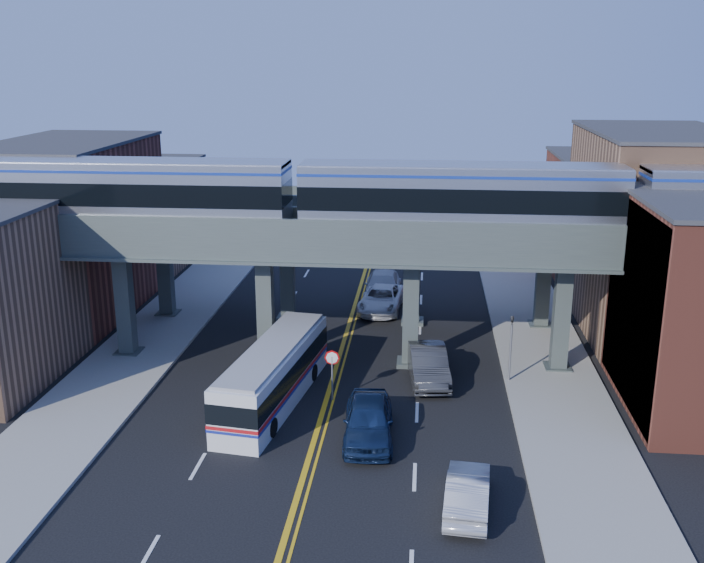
{
  "coord_description": "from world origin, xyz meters",
  "views": [
    {
      "loc": [
        4.67,
        -32.39,
        16.45
      ],
      "look_at": [
        0.98,
        6.07,
        5.25
      ],
      "focal_mm": 40.0,
      "sensor_mm": 36.0,
      "label": 1
    }
  ],
  "objects_px": {
    "car_lane_a": "(368,420)",
    "car_lane_d": "(383,286)",
    "car_lane_b": "(428,364)",
    "car_lane_c": "(382,299)",
    "car_parked_curb": "(468,492)",
    "stop_sign": "(332,367)",
    "transit_bus": "(274,375)",
    "transit_train": "(461,196)",
    "traffic_signal": "(511,341)"
  },
  "relations": [
    {
      "from": "car_lane_b",
      "to": "car_parked_curb",
      "type": "height_order",
      "value": "car_lane_b"
    },
    {
      "from": "transit_bus",
      "to": "stop_sign",
      "type": "bearing_deg",
      "value": -71.03
    },
    {
      "from": "car_lane_a",
      "to": "car_lane_d",
      "type": "relative_size",
      "value": 0.89
    },
    {
      "from": "transit_train",
      "to": "car_lane_d",
      "type": "distance_m",
      "value": 15.55
    },
    {
      "from": "transit_train",
      "to": "car_lane_c",
      "type": "distance_m",
      "value": 13.56
    },
    {
      "from": "car_lane_d",
      "to": "car_parked_curb",
      "type": "relative_size",
      "value": 1.33
    },
    {
      "from": "traffic_signal",
      "to": "car_lane_c",
      "type": "bearing_deg",
      "value": 122.67
    },
    {
      "from": "transit_train",
      "to": "transit_bus",
      "type": "distance_m",
      "value": 13.22
    },
    {
      "from": "transit_train",
      "to": "traffic_signal",
      "type": "distance_m",
      "value": 7.9
    },
    {
      "from": "stop_sign",
      "to": "car_lane_a",
      "type": "bearing_deg",
      "value": -62.13
    },
    {
      "from": "transit_bus",
      "to": "car_lane_a",
      "type": "distance_m",
      "value": 5.99
    },
    {
      "from": "stop_sign",
      "to": "car_lane_c",
      "type": "distance_m",
      "value": 14.53
    },
    {
      "from": "car_lane_b",
      "to": "car_lane_c",
      "type": "relative_size",
      "value": 0.95
    },
    {
      "from": "car_lane_c",
      "to": "car_lane_d",
      "type": "relative_size",
      "value": 0.94
    },
    {
      "from": "stop_sign",
      "to": "car_lane_a",
      "type": "relative_size",
      "value": 0.49
    },
    {
      "from": "traffic_signal",
      "to": "car_lane_c",
      "type": "distance_m",
      "value": 13.63
    },
    {
      "from": "stop_sign",
      "to": "car_lane_d",
      "type": "distance_m",
      "value": 17.22
    },
    {
      "from": "car_lane_c",
      "to": "car_lane_d",
      "type": "height_order",
      "value": "car_lane_d"
    },
    {
      "from": "stop_sign",
      "to": "car_lane_b",
      "type": "height_order",
      "value": "stop_sign"
    },
    {
      "from": "stop_sign",
      "to": "car_lane_b",
      "type": "xyz_separation_m",
      "value": [
        4.7,
        2.92,
        -0.87
      ]
    },
    {
      "from": "transit_bus",
      "to": "car_lane_c",
      "type": "xyz_separation_m",
      "value": [
        4.4,
        14.94,
        -0.64
      ]
    },
    {
      "from": "car_lane_d",
      "to": "transit_bus",
      "type": "bearing_deg",
      "value": -103.87
    },
    {
      "from": "stop_sign",
      "to": "transit_bus",
      "type": "bearing_deg",
      "value": -169.29
    },
    {
      "from": "stop_sign",
      "to": "car_parked_curb",
      "type": "height_order",
      "value": "stop_sign"
    },
    {
      "from": "traffic_signal",
      "to": "car_lane_b",
      "type": "height_order",
      "value": "traffic_signal"
    },
    {
      "from": "car_lane_d",
      "to": "car_parked_curb",
      "type": "xyz_separation_m",
      "value": [
        4.7,
        -26.3,
        -0.13
      ]
    },
    {
      "from": "stop_sign",
      "to": "car_parked_curb",
      "type": "relative_size",
      "value": 0.58
    },
    {
      "from": "car_parked_curb",
      "to": "car_lane_d",
      "type": "bearing_deg",
      "value": -74.85
    },
    {
      "from": "car_lane_c",
      "to": "car_parked_curb",
      "type": "height_order",
      "value": "car_lane_c"
    },
    {
      "from": "car_lane_c",
      "to": "car_parked_curb",
      "type": "distance_m",
      "value": 24.02
    },
    {
      "from": "transit_train",
      "to": "car_lane_a",
      "type": "height_order",
      "value": "transit_train"
    },
    {
      "from": "car_lane_c",
      "to": "car_parked_curb",
      "type": "relative_size",
      "value": 1.26
    },
    {
      "from": "car_lane_b",
      "to": "traffic_signal",
      "type": "bearing_deg",
      "value": -5.21
    },
    {
      "from": "car_lane_a",
      "to": "transit_train",
      "type": "bearing_deg",
      "value": 62.53
    },
    {
      "from": "car_lane_a",
      "to": "car_lane_d",
      "type": "bearing_deg",
      "value": 88.52
    },
    {
      "from": "transit_train",
      "to": "car_parked_curb",
      "type": "distance_m",
      "value": 16.62
    },
    {
      "from": "car_lane_d",
      "to": "transit_train",
      "type": "bearing_deg",
      "value": -69.22
    },
    {
      "from": "transit_train",
      "to": "transit_bus",
      "type": "bearing_deg",
      "value": -148.29
    },
    {
      "from": "traffic_signal",
      "to": "car_lane_a",
      "type": "bearing_deg",
      "value": -134.52
    },
    {
      "from": "car_lane_d",
      "to": "stop_sign",
      "type": "bearing_deg",
      "value": -95.14
    },
    {
      "from": "transit_train",
      "to": "stop_sign",
      "type": "relative_size",
      "value": 19.49
    },
    {
      "from": "car_lane_a",
      "to": "stop_sign",
      "type": "bearing_deg",
      "value": 114.81
    },
    {
      "from": "traffic_signal",
      "to": "car_lane_d",
      "type": "relative_size",
      "value": 0.68
    },
    {
      "from": "transit_bus",
      "to": "car_lane_b",
      "type": "height_order",
      "value": "transit_bus"
    },
    {
      "from": "traffic_signal",
      "to": "car_parked_curb",
      "type": "height_order",
      "value": "traffic_signal"
    },
    {
      "from": "car_lane_c",
      "to": "car_lane_a",
      "type": "bearing_deg",
      "value": -82.96
    },
    {
      "from": "car_lane_c",
      "to": "traffic_signal",
      "type": "bearing_deg",
      "value": -51.84
    },
    {
      "from": "transit_train",
      "to": "car_lane_c",
      "type": "relative_size",
      "value": 9.02
    },
    {
      "from": "transit_bus",
      "to": "traffic_signal",
      "type": "bearing_deg",
      "value": -64.96
    },
    {
      "from": "car_lane_a",
      "to": "transit_bus",
      "type": "bearing_deg",
      "value": 142.15
    }
  ]
}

